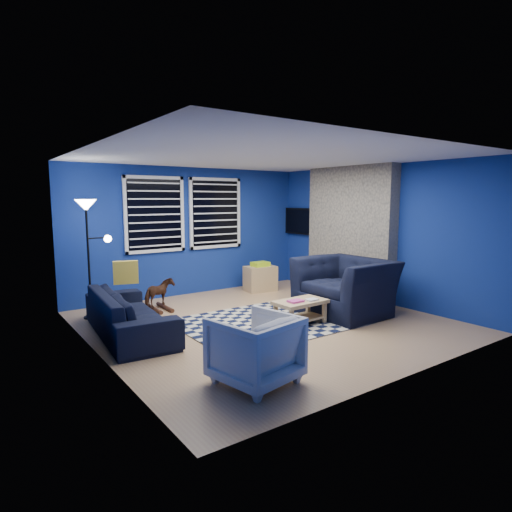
{
  "coord_description": "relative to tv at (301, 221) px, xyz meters",
  "views": [
    {
      "loc": [
        -3.84,
        -5.12,
        1.89
      ],
      "look_at": [
        0.02,
        0.3,
        1.0
      ],
      "focal_mm": 30.0,
      "sensor_mm": 36.0,
      "label": 1
    }
  ],
  "objects": [
    {
      "name": "cabinet",
      "position": [
        -1.17,
        -0.09,
        -1.13
      ],
      "size": [
        0.66,
        0.49,
        0.6
      ],
      "rotation": [
        0.0,
        0.0,
        -0.14
      ],
      "color": "tan",
      "rests_on": "floor"
    },
    {
      "name": "window_left",
      "position": [
        -3.2,
        0.46,
        0.2
      ],
      "size": [
        1.17,
        0.06,
        1.42
      ],
      "color": "black",
      "rests_on": "wall_back"
    },
    {
      "name": "coffee_table",
      "position": [
        -2.11,
        -2.41,
        -1.12
      ],
      "size": [
        0.81,
        0.48,
        0.4
      ],
      "rotation": [
        0.0,
        0.0,
        0.03
      ],
      "color": "tan",
      "rests_on": "rug"
    },
    {
      "name": "sofa",
      "position": [
        -4.36,
        -1.37,
        -1.09
      ],
      "size": [
        2.18,
        1.01,
        0.62
      ],
      "primitive_type": "imported",
      "rotation": [
        0.0,
        0.0,
        1.48
      ],
      "color": "black",
      "rests_on": "floor"
    },
    {
      "name": "wall_right",
      "position": [
        0.05,
        -2.0,
        -0.15
      ],
      "size": [
        0.0,
        5.0,
        5.0
      ],
      "primitive_type": "plane",
      "rotation": [
        1.57,
        0.0,
        -1.57
      ],
      "color": "navy",
      "rests_on": "floor"
    },
    {
      "name": "ceiling",
      "position": [
        -2.45,
        -2.0,
        1.1
      ],
      "size": [
        5.0,
        5.0,
        0.0
      ],
      "primitive_type": "plane",
      "rotation": [
        3.14,
        0.0,
        0.0
      ],
      "color": "white",
      "rests_on": "wall_back"
    },
    {
      "name": "floor",
      "position": [
        -2.45,
        -2.0,
        -1.4
      ],
      "size": [
        5.0,
        5.0,
        0.0
      ],
      "primitive_type": "plane",
      "color": "tan",
      "rests_on": "ground"
    },
    {
      "name": "throw_pillow",
      "position": [
        -4.21,
        -0.82,
        -0.61
      ],
      "size": [
        0.38,
        0.21,
        0.35
      ],
      "primitive_type": "cube",
      "rotation": [
        0.0,
        0.0,
        -0.29
      ],
      "color": "yellow",
      "rests_on": "sofa"
    },
    {
      "name": "window_right",
      "position": [
        -1.9,
        0.46,
        0.2
      ],
      "size": [
        1.17,
        0.06,
        1.42
      ],
      "color": "black",
      "rests_on": "wall_back"
    },
    {
      "name": "fireplace",
      "position": [
        -0.09,
        -1.5,
        -0.2
      ],
      "size": [
        0.65,
        2.0,
        2.5
      ],
      "color": "gray",
      "rests_on": "floor"
    },
    {
      "name": "rocking_horse",
      "position": [
        -3.49,
        -0.35,
        -1.1
      ],
      "size": [
        0.44,
        0.6,
        0.46
      ],
      "primitive_type": "imported",
      "rotation": [
        0.0,
        0.0,
        1.96
      ],
      "color": "#4E3019",
      "rests_on": "floor"
    },
    {
      "name": "armchair_bent",
      "position": [
        -3.85,
        -3.68,
        -1.04
      ],
      "size": [
        0.9,
        0.92,
        0.72
      ],
      "primitive_type": "imported",
      "rotation": [
        0.0,
        0.0,
        3.33
      ],
      "color": "gray",
      "rests_on": "floor"
    },
    {
      "name": "wall_left",
      "position": [
        -4.95,
        -2.0,
        -0.15
      ],
      "size": [
        0.0,
        5.0,
        5.0
      ],
      "primitive_type": "plane",
      "rotation": [
        1.57,
        0.0,
        1.57
      ],
      "color": "navy",
      "rests_on": "floor"
    },
    {
      "name": "tv",
      "position": [
        0.0,
        0.0,
        0.0
      ],
      "size": [
        0.07,
        1.0,
        0.58
      ],
      "color": "black",
      "rests_on": "wall_right"
    },
    {
      "name": "rug",
      "position": [
        -2.48,
        -2.01,
        -1.39
      ],
      "size": [
        2.52,
        2.02,
        0.02
      ],
      "primitive_type": "cube",
      "rotation": [
        0.0,
        0.0,
        -0.01
      ],
      "color": "black",
      "rests_on": "floor"
    },
    {
      "name": "armchair_big",
      "position": [
        -1.1,
        -2.36,
        -0.94
      ],
      "size": [
        1.43,
        1.26,
        0.91
      ],
      "primitive_type": "imported",
      "rotation": [
        0.0,
        0.0,
        -1.55
      ],
      "color": "black",
      "rests_on": "floor"
    },
    {
      "name": "floor_lamp",
      "position": [
        -4.56,
        -0.19,
        0.14
      ],
      "size": [
        0.51,
        0.32,
        1.88
      ],
      "color": "black",
      "rests_on": "floor"
    },
    {
      "name": "wall_back",
      "position": [
        -2.45,
        0.5,
        -0.15
      ],
      "size": [
        5.0,
        0.0,
        5.0
      ],
      "primitive_type": "plane",
      "rotation": [
        1.57,
        0.0,
        0.0
      ],
      "color": "navy",
      "rests_on": "floor"
    }
  ]
}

